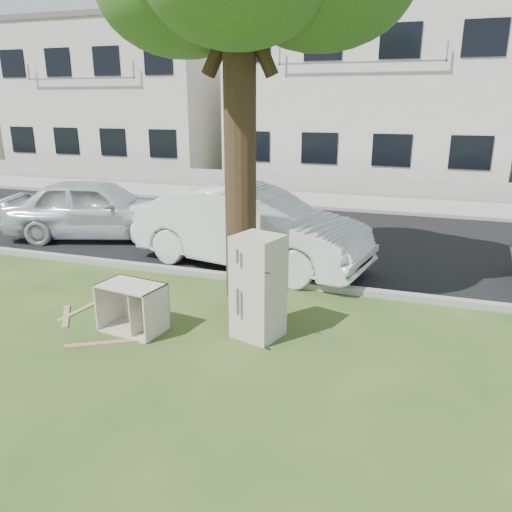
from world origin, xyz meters
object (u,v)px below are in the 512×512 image
(cabinet, at_px, (133,308))
(car_center, at_px, (249,227))
(car_left, at_px, (97,208))
(fridge, at_px, (258,287))

(cabinet, bearing_deg, car_center, 88.92)
(car_left, bearing_deg, car_center, -118.59)
(car_center, xyz_separation_m, car_left, (-4.40, 0.91, -0.07))
(cabinet, distance_m, car_center, 3.66)
(car_left, bearing_deg, cabinet, -156.95)
(car_center, bearing_deg, cabinet, -178.71)
(car_center, relative_size, car_left, 1.13)
(fridge, bearing_deg, car_center, 129.12)
(fridge, relative_size, cabinet, 1.62)
(fridge, relative_size, car_left, 0.35)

